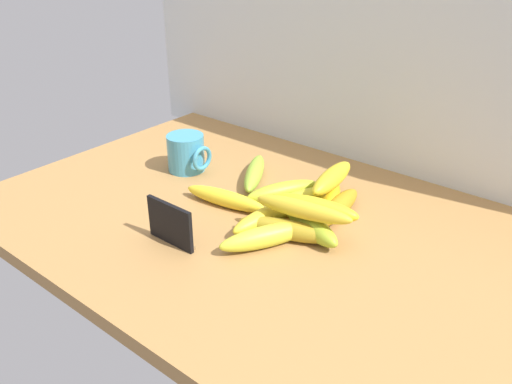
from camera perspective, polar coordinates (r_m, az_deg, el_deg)
counter_top at (r=109.59cm, az=-0.59°, el=-3.27°), size 110.00×76.00×3.00cm
back_wall at (r=128.56cm, az=11.03°, el=16.92°), size 130.00×2.00×70.00cm
chalkboard_sign at (r=99.49cm, az=-9.13°, el=-3.54°), size 11.00×1.80×8.40cm
coffee_mug at (r=127.92cm, az=-7.43°, el=4.17°), size 10.27×8.77×8.78cm
banana_0 at (r=98.40cm, az=1.13°, el=-4.77°), size 12.15×18.45×4.10cm
banana_1 at (r=112.63cm, az=7.95°, el=-0.63°), size 12.66×19.29×3.93cm
banana_2 at (r=112.07cm, az=5.58°, el=-0.62°), size 10.57×16.03×3.98cm
banana_3 at (r=114.19cm, az=2.92°, el=0.08°), size 11.33×16.91×4.11cm
banana_4 at (r=104.72cm, az=1.31°, el=-2.61°), size 6.66×18.43×4.08cm
banana_5 at (r=122.59cm, az=-0.17°, el=2.05°), size 12.85×17.94×3.77cm
banana_6 at (r=101.77cm, az=5.90°, el=-3.65°), size 16.07×9.45×4.35cm
banana_7 at (r=100.73cm, az=3.28°, el=-4.04°), size 19.40×9.78×3.91cm
banana_8 at (r=109.01cm, az=8.72°, el=-1.64°), size 5.89×17.52×4.12cm
banana_9 at (r=111.98cm, az=-3.24°, el=-0.67°), size 19.70×6.55×3.55cm
banana_10 at (r=99.21cm, az=5.13°, el=-1.83°), size 19.38×7.53×3.61cm
banana_11 at (r=99.56cm, az=6.20°, el=-1.65°), size 17.83×7.84×3.99cm
banana_12 at (r=112.03cm, az=8.14°, el=1.50°), size 6.08×16.85×4.09cm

